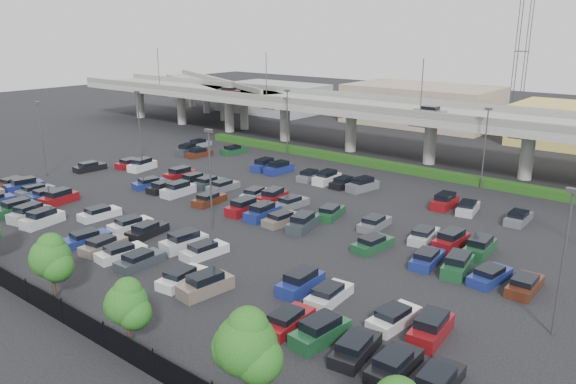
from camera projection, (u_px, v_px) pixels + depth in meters
The scene contains 10 objects.
ground at pixel (264, 209), 63.77m from camera, with size 280.00×280.00×0.00m, color black.
overpass at pixel (400, 114), 85.75m from camera, with size 150.00×13.00×15.80m.
on_ramp at pixel (215, 87), 125.26m from camera, with size 50.93×30.13×8.80m.
hedge at pixel (376, 164), 82.24m from camera, with size 66.00×1.60×1.10m, color #193F12.
fence at pixel (20, 288), 42.67m from camera, with size 70.00×0.10×2.00m.
tree_row at pixel (39, 252), 42.56m from camera, with size 65.07×3.66×5.94m.
parked_cars at pixel (227, 211), 61.27m from camera, with size 62.77×41.61×1.67m.
light_poles at pixel (248, 148), 65.95m from camera, with size 66.90×48.38×10.30m.
distant_buildings at pixel (541, 119), 101.31m from camera, with size 138.00×24.00×9.00m.
comm_tower at pixel (522, 48), 112.04m from camera, with size 2.40×2.40×30.00m.
Camera 1 is at (40.20, -45.35, 20.10)m, focal length 35.00 mm.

